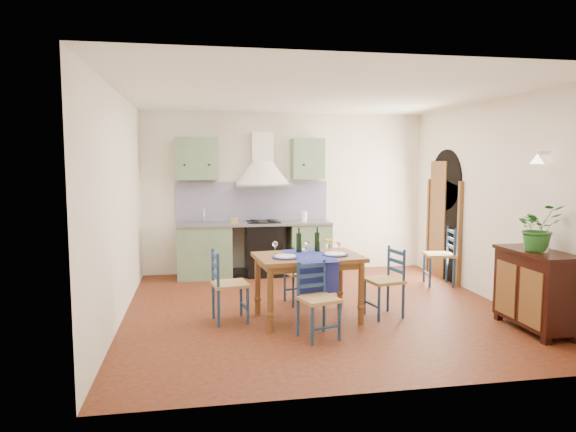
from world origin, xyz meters
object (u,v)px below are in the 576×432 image
object	(u,v)px
dining_table	(308,263)
sideboard	(536,287)
chair_near	(317,299)
potted_plant	(538,228)

from	to	relation	value
dining_table	sideboard	world-z (taller)	dining_table
dining_table	chair_near	xyz separation A→B (m)	(-0.04, -0.66, -0.28)
potted_plant	dining_table	bearing A→B (deg)	160.13
dining_table	chair_near	size ratio (longest dim) A/B	1.59
dining_table	chair_near	world-z (taller)	dining_table
potted_plant	chair_near	bearing A→B (deg)	174.72
chair_near	sideboard	bearing A→B (deg)	-4.66
chair_near	sideboard	size ratio (longest dim) A/B	0.80
chair_near	sideboard	world-z (taller)	sideboard
dining_table	sideboard	size ratio (longest dim) A/B	1.27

